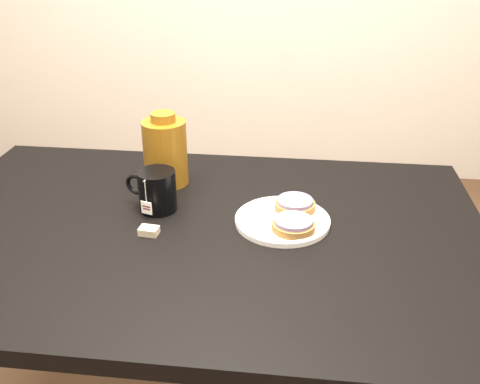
# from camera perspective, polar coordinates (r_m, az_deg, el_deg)

# --- Properties ---
(table) EXTENTS (1.40, 0.90, 0.75)m
(table) POSITION_cam_1_polar(r_m,az_deg,el_deg) (1.35, -4.40, -6.83)
(table) COLOR black
(table) RESTS_ON ground_plane
(plate) EXTENTS (0.23, 0.23, 0.02)m
(plate) POSITION_cam_1_polar(r_m,az_deg,el_deg) (1.32, 4.55, -2.96)
(plate) COLOR white
(plate) RESTS_ON table
(bagel_back) EXTENTS (0.15, 0.15, 0.03)m
(bagel_back) POSITION_cam_1_polar(r_m,az_deg,el_deg) (1.36, 5.87, -1.32)
(bagel_back) COLOR brown
(bagel_back) RESTS_ON plate
(bagel_front) EXTENTS (0.12, 0.12, 0.03)m
(bagel_front) POSITION_cam_1_polar(r_m,az_deg,el_deg) (1.27, 5.72, -3.48)
(bagel_front) COLOR brown
(bagel_front) RESTS_ON plate
(mug) EXTENTS (0.15, 0.12, 0.11)m
(mug) POSITION_cam_1_polar(r_m,az_deg,el_deg) (1.37, -8.90, 0.18)
(mug) COLOR black
(mug) RESTS_ON table
(teabag_pouch) EXTENTS (0.05, 0.04, 0.02)m
(teabag_pouch) POSITION_cam_1_polar(r_m,az_deg,el_deg) (1.29, -9.69, -4.11)
(teabag_pouch) COLOR #C6B793
(teabag_pouch) RESTS_ON table
(bagel_package) EXTENTS (0.13, 0.13, 0.21)m
(bagel_package) POSITION_cam_1_polar(r_m,az_deg,el_deg) (1.50, -7.97, 4.32)
(bagel_package) COLOR #5B340C
(bagel_package) RESTS_ON table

